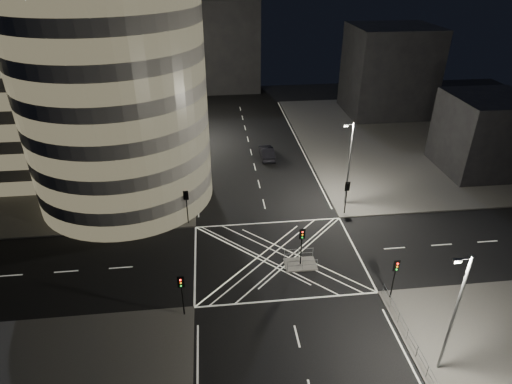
{
  "coord_description": "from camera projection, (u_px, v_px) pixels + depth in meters",
  "views": [
    {
      "loc": [
        -5.81,
        -32.89,
        26.29
      ],
      "look_at": [
        -1.21,
        7.75,
        3.0
      ],
      "focal_mm": 30.0,
      "sensor_mm": 36.0,
      "label": 1
    }
  ],
  "objects": [
    {
      "name": "building_right_far",
      "position": [
        389.0,
        71.0,
        75.27
      ],
      "size": [
        14.0,
        12.0,
        15.0
      ],
      "primitive_type": "cube",
      "color": "black",
      "rests_on": "sidewalk_far_right"
    },
    {
      "name": "street_lamp_right_far",
      "position": [
        349.0,
        162.0,
        47.93
      ],
      "size": [
        1.25,
        0.25,
        10.0
      ],
      "color": "slate",
      "rests_on": "sidewalk_far_right"
    },
    {
      "name": "ground",
      "position": [
        277.0,
        257.0,
        41.98
      ],
      "size": [
        120.0,
        120.0,
        0.0
      ],
      "primitive_type": "plane",
      "color": "black",
      "rests_on": "ground"
    },
    {
      "name": "building_far_end",
      "position": [
        215.0,
        46.0,
        87.22
      ],
      "size": [
        18.0,
        8.0,
        18.0
      ],
      "primitive_type": "cube",
      "color": "black",
      "rests_on": "ground"
    },
    {
      "name": "traffic_signal_nr",
      "position": [
        395.0,
        272.0,
        35.52
      ],
      "size": [
        0.55,
        0.22,
        4.0
      ],
      "color": "black",
      "rests_on": "sidewalk_near_right"
    },
    {
      "name": "street_lamp_left_far",
      "position": [
        185.0,
        108.0,
        64.22
      ],
      "size": [
        1.25,
        0.25,
        10.0
      ],
      "color": "slate",
      "rests_on": "sidewalk_far_left"
    },
    {
      "name": "office_tower_curved",
      "position": [
        79.0,
        83.0,
        49.87
      ],
      "size": [
        30.0,
        29.0,
        27.2
      ],
      "color": "gray",
      "rests_on": "sidewalk_far_left"
    },
    {
      "name": "tree_c",
      "position": [
        176.0,
        137.0,
        56.83
      ],
      "size": [
        4.67,
        4.67,
        7.09
      ],
      "color": "black",
      "rests_on": "sidewalk_far_left"
    },
    {
      "name": "railing_island_north",
      "position": [
        299.0,
        253.0,
        41.31
      ],
      "size": [
        2.8,
        0.06,
        1.1
      ],
      "primitive_type": "cube",
      "color": "slate",
      "rests_on": "central_island"
    },
    {
      "name": "street_lamp_right_near",
      "position": [
        454.0,
        312.0,
        28.07
      ],
      "size": [
        1.25,
        0.25,
        10.0
      ],
      "color": "slate",
      "rests_on": "sidewalk_near_right"
    },
    {
      "name": "traffic_signal_nl",
      "position": [
        182.0,
        289.0,
        33.8
      ],
      "size": [
        0.55,
        0.22,
        4.0
      ],
      "color": "black",
      "rests_on": "sidewalk_near_left"
    },
    {
      "name": "traffic_signal_fl",
      "position": [
        186.0,
        201.0,
        45.55
      ],
      "size": [
        0.55,
        0.22,
        4.0
      ],
      "color": "black",
      "rests_on": "sidewalk_far_left"
    },
    {
      "name": "railing_near_right",
      "position": [
        412.0,
        342.0,
        31.95
      ],
      "size": [
        0.06,
        11.7,
        1.1
      ],
      "primitive_type": "cube",
      "color": "slate",
      "rests_on": "sidewalk_near_right"
    },
    {
      "name": "tree_e",
      "position": [
        180.0,
        111.0,
        67.45
      ],
      "size": [
        3.87,
        3.87,
        6.12
      ],
      "color": "black",
      "rests_on": "sidewalk_far_left"
    },
    {
      "name": "tree_b",
      "position": [
        173.0,
        153.0,
        51.46
      ],
      "size": [
        5.13,
        5.13,
        7.75
      ],
      "color": "black",
      "rests_on": "sidewalk_far_left"
    },
    {
      "name": "sidewalk_far_left",
      "position": [
        52.0,
        155.0,
        62.42
      ],
      "size": [
        42.0,
        42.0,
        0.15
      ],
      "primitive_type": "cube",
      "color": "#514F4C",
      "rests_on": "ground"
    },
    {
      "name": "building_right_near",
      "position": [
        485.0,
        134.0,
        56.18
      ],
      "size": [
        10.0,
        10.0,
        10.0
      ],
      "primitive_type": "cube",
      "color": "black",
      "rests_on": "sidewalk_far_right"
    },
    {
      "name": "tree_d",
      "position": [
        177.0,
        116.0,
        61.64
      ],
      "size": [
        4.39,
        4.39,
        7.7
      ],
      "color": "black",
      "rests_on": "sidewalk_far_left"
    },
    {
      "name": "sidewalk_far_right",
      "position": [
        431.0,
        138.0,
        68.09
      ],
      "size": [
        42.0,
        42.0,
        0.15
      ],
      "primitive_type": "cube",
      "color": "#514F4C",
      "rests_on": "ground"
    },
    {
      "name": "traffic_signal_island",
      "position": [
        302.0,
        240.0,
        39.43
      ],
      "size": [
        0.55,
        0.22,
        4.0
      ],
      "color": "black",
      "rests_on": "central_island"
    },
    {
      "name": "railing_island_south",
      "position": [
        303.0,
        265.0,
        39.75
      ],
      "size": [
        2.8,
        0.06,
        1.1
      ],
      "primitive_type": "cube",
      "color": "slate",
      "rests_on": "central_island"
    },
    {
      "name": "tree_a",
      "position": [
        170.0,
        181.0,
        46.59
      ],
      "size": [
        4.2,
        4.2,
        6.58
      ],
      "color": "black",
      "rests_on": "sidewalk_far_left"
    },
    {
      "name": "sedan",
      "position": [
        267.0,
        153.0,
        61.35
      ],
      "size": [
        1.84,
        5.19,
        1.7
      ],
      "primitive_type": "imported",
      "rotation": [
        0.0,
        0.0,
        3.15
      ],
      "color": "black",
      "rests_on": "ground"
    },
    {
      "name": "central_island",
      "position": [
        300.0,
        264.0,
        40.84
      ],
      "size": [
        3.0,
        2.0,
        0.15
      ],
      "primitive_type": "cube",
      "color": "slate",
      "rests_on": "ground"
    },
    {
      "name": "traffic_signal_fr",
      "position": [
        347.0,
        192.0,
        47.27
      ],
      "size": [
        0.55,
        0.22,
        4.0
      ],
      "color": "black",
      "rests_on": "sidewalk_far_right"
    },
    {
      "name": "street_lamp_left_near",
      "position": [
        180.0,
        158.0,
        48.67
      ],
      "size": [
        1.25,
        0.25,
        10.0
      ],
      "color": "slate",
      "rests_on": "sidewalk_far_left"
    },
    {
      "name": "office_block_rear",
      "position": [
        108.0,
        54.0,
        70.58
      ],
      "size": [
        24.0,
        16.0,
        22.0
      ],
      "primitive_type": "cube",
      "color": "gray",
      "rests_on": "sidewalk_far_left"
    }
  ]
}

